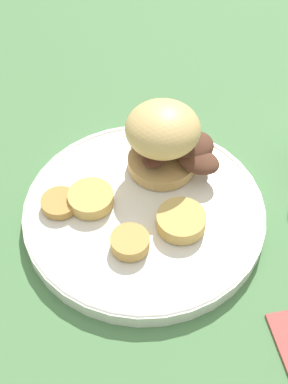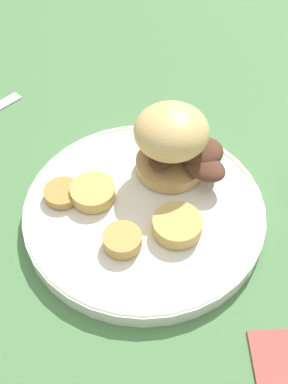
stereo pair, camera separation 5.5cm
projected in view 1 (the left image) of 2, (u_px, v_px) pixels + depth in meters
name	position (u px, v px, depth m)	size (l,w,h in m)	color
ground_plane	(144.00, 218.00, 0.58)	(4.00, 4.00, 0.00)	#4C7A47
dinner_plate	(144.00, 212.00, 0.57)	(0.26, 0.26, 0.02)	white
sandwich	(167.00, 139.00, 0.57)	(0.10, 0.11, 0.08)	tan
potato_round_0	(130.00, 242.00, 0.53)	(0.04, 0.04, 0.01)	tan
potato_round_1	(91.00, 199.00, 0.56)	(0.05, 0.05, 0.01)	tan
potato_round_2	(181.00, 221.00, 0.54)	(0.05, 0.05, 0.02)	tan
potato_round_3	(60.00, 203.00, 0.56)	(0.04, 0.04, 0.01)	#BC8942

